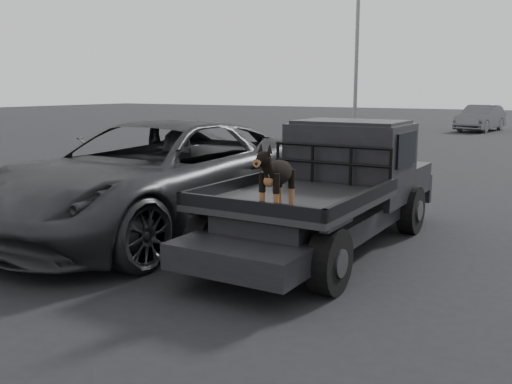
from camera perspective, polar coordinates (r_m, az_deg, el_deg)
The scene contains 7 objects.
ground at distance 6.63m, azimuth 5.59°, elevation -9.91°, with size 120.00×120.00×0.00m, color black.
flatbed_ute at distance 8.27m, azimuth 6.85°, elevation -2.50°, with size 2.00×5.40×0.92m, color black, non-canonical shape.
ute_cab at distance 8.99m, azimuth 9.45°, elevation 4.28°, with size 1.72×1.30×0.88m, color black, non-canonical shape.
headache_rack at distance 8.32m, azimuth 7.52°, elevation 2.70°, with size 1.80×0.08×0.55m, color black, non-canonical shape.
dog at distance 6.43m, azimuth 2.13°, elevation 1.40°, with size 0.32×0.60×0.74m, color black, non-canonical shape.
parked_suv at distance 9.34m, azimuth -10.00°, elevation 1.55°, with size 2.94×6.38×1.77m, color #292A2D.
distant_car_a at distance 33.16m, azimuth 21.54°, elevation 6.89°, with size 1.48×4.25×1.40m, color #4D4E52.
Camera 1 is at (2.62, -5.64, 2.29)m, focal length 40.00 mm.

